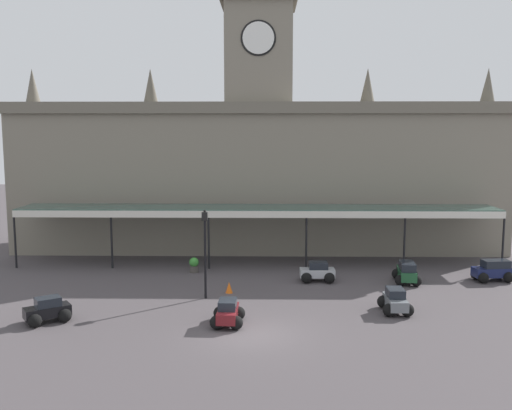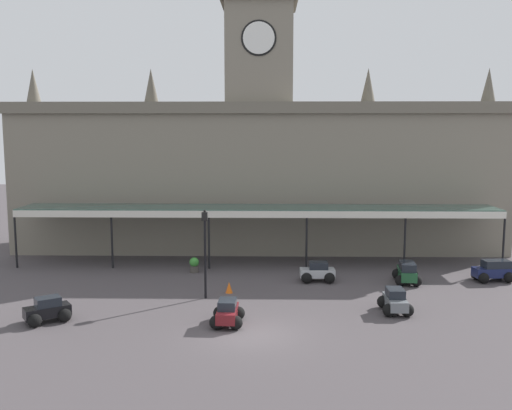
{
  "view_description": "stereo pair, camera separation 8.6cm",
  "coord_description": "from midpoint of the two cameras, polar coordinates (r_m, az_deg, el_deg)",
  "views": [
    {
      "loc": [
        0.5,
        -24.11,
        8.9
      ],
      "look_at": [
        0.0,
        6.44,
        4.9
      ],
      "focal_mm": 39.87,
      "sensor_mm": 36.0,
      "label": 1
    },
    {
      "loc": [
        0.59,
        -24.11,
        8.9
      ],
      "look_at": [
        0.0,
        6.44,
        4.9
      ],
      "focal_mm": 39.87,
      "sensor_mm": 36.0,
      "label": 2
    }
  ],
  "objects": [
    {
      "name": "ground_plane",
      "position": [
        25.71,
        -0.18,
        -12.81
      ],
      "size": [
        140.0,
        140.0,
        0.0
      ],
      "primitive_type": "plane",
      "color": "#4A4346"
    },
    {
      "name": "station_building",
      "position": [
        43.04,
        0.37,
        3.83
      ],
      "size": [
        35.87,
        6.71,
        18.99
      ],
      "color": "gray",
      "rests_on": "ground"
    },
    {
      "name": "entrance_canopy",
      "position": [
        37.73,
        0.26,
        -0.43
      ],
      "size": [
        31.74,
        3.26,
        3.87
      ],
      "color": "#38564C",
      "rests_on": "ground"
    },
    {
      "name": "car_silver_sedan",
      "position": [
        34.2,
        6.26,
        -6.81
      ],
      "size": [
        2.06,
        1.54,
        1.19
      ],
      "color": "#B2B5BA",
      "rests_on": "ground"
    },
    {
      "name": "car_green_estate",
      "position": [
        34.83,
        14.97,
        -6.65
      ],
      "size": [
        1.7,
        2.33,
        1.27
      ],
      "color": "#1E512D",
      "rests_on": "ground"
    },
    {
      "name": "car_navy_estate",
      "position": [
        36.89,
        22.76,
        -6.2
      ],
      "size": [
        2.34,
        1.71,
        1.27
      ],
      "color": "#19214C",
      "rests_on": "ground"
    },
    {
      "name": "car_black_sedan",
      "position": [
        28.75,
        -20.12,
        -10.0
      ],
      "size": [
        2.25,
        2.13,
        1.19
      ],
      "color": "black",
      "rests_on": "ground"
    },
    {
      "name": "car_maroon_sedan",
      "position": [
        26.74,
        -2.79,
        -10.86
      ],
      "size": [
        1.57,
        2.08,
        1.19
      ],
      "color": "maroon",
      "rests_on": "ground"
    },
    {
      "name": "car_grey_sedan",
      "position": [
        29.25,
        13.87,
        -9.46
      ],
      "size": [
        1.52,
        2.05,
        1.19
      ],
      "color": "slate",
      "rests_on": "ground"
    },
    {
      "name": "victorian_lamppost",
      "position": [
        30.24,
        -5.06,
        -3.86
      ],
      "size": [
        0.3,
        0.3,
        4.79
      ],
      "color": "black",
      "rests_on": "ground"
    },
    {
      "name": "traffic_cone",
      "position": [
        31.75,
        -2.64,
        -8.25
      ],
      "size": [
        0.4,
        0.4,
        0.62
      ],
      "primitive_type": "cone",
      "color": "orange",
      "rests_on": "ground"
    },
    {
      "name": "planter_forecourt_centre",
      "position": [
        36.34,
        -6.15,
        -5.98
      ],
      "size": [
        0.6,
        0.6,
        0.96
      ],
      "color": "#47423D",
      "rests_on": "ground"
    }
  ]
}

